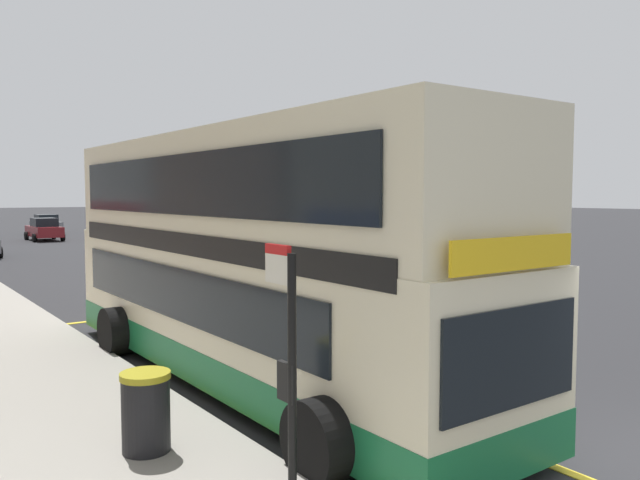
% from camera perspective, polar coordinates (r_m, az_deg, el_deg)
% --- Properties ---
extents(ground_plane, '(260.00, 260.00, 0.00)m').
position_cam_1_polar(ground_plane, '(36.37, -23.26, -1.42)').
color(ground_plane, '#28282B').
extents(double_decker_bus, '(3.23, 11.38, 4.40)m').
position_cam_1_polar(double_decker_bus, '(11.34, -6.57, -2.32)').
color(double_decker_bus, beige).
rests_on(double_decker_bus, ground).
extents(bus_bay_markings, '(2.82, 13.78, 0.01)m').
position_cam_1_polar(bus_bay_markings, '(11.80, -7.39, -12.29)').
color(bus_bay_markings, yellow).
rests_on(bus_bay_markings, ground).
extents(bus_stop_sign, '(0.09, 0.51, 2.69)m').
position_cam_1_polar(bus_stop_sign, '(6.47, -2.93, -10.34)').
color(bus_stop_sign, black).
rests_on(bus_stop_sign, pavement_near).
extents(parked_car_maroon_distant, '(2.09, 4.20, 1.62)m').
position_cam_1_polar(parked_car_maroon_distant, '(49.26, -23.66, 0.88)').
color(parked_car_maroon_distant, maroon).
rests_on(parked_car_maroon_distant, ground).
extents(parked_car_grey_ahead, '(2.09, 4.20, 1.62)m').
position_cam_1_polar(parked_car_grey_ahead, '(57.49, -23.52, 1.31)').
color(parked_car_grey_ahead, slate).
rests_on(parked_car_grey_ahead, ground).
extents(litter_bin, '(0.62, 0.62, 1.00)m').
position_cam_1_polar(litter_bin, '(8.42, -15.47, -14.70)').
color(litter_bin, black).
rests_on(litter_bin, pavement_near).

